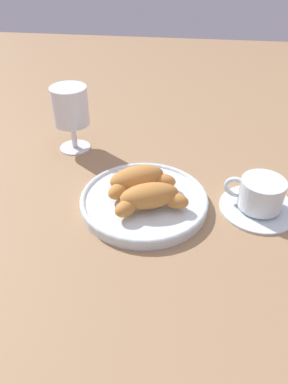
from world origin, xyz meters
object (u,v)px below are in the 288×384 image
at_px(croissant_large, 139,180).
at_px(juice_glass_left, 70,108).
at_px(croissant_small, 150,198).
at_px(coffee_cup_near, 260,197).
at_px(pastry_plate, 144,201).

distance_m(croissant_large, juice_glass_left, 0.24).
relative_size(croissant_small, juice_glass_left, 0.92).
relative_size(croissant_large, coffee_cup_near, 0.90).
bearing_deg(croissant_small, pastry_plate, -63.94).
bearing_deg(croissant_large, croissant_small, 116.33).
distance_m(croissant_large, croissant_small, 0.05).
xyz_separation_m(croissant_large, coffee_cup_near, (-0.21, 0.01, -0.01)).
bearing_deg(juice_glass_left, coffee_cup_near, 156.03).
relative_size(pastry_plate, croissant_large, 1.85).
height_order(pastry_plate, croissant_small, croissant_small).
bearing_deg(croissant_large, pastry_plate, 116.67).
bearing_deg(croissant_large, juice_glass_left, -44.08).
bearing_deg(croissant_small, croissant_large, -63.67).
distance_m(coffee_cup_near, juice_glass_left, 0.42).
height_order(croissant_large, juice_glass_left, juice_glass_left).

